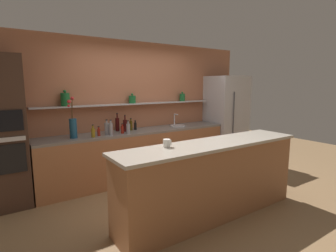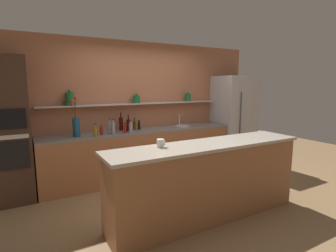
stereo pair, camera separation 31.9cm
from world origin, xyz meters
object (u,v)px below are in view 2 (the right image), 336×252
at_px(oven_tower, 7,131).
at_px(bottle_wine_5, 128,125).
at_px(bottle_spirit_6, 110,128).
at_px(bottle_sauce_10, 125,129).
at_px(refrigerator, 234,119).
at_px(bottle_sauce_9, 101,131).
at_px(bottle_spirit_4, 131,128).
at_px(bottle_wine_1, 121,124).
at_px(bottle_spirit_0, 113,128).
at_px(flower_vase, 76,125).
at_px(bottle_sauce_7, 114,129).
at_px(bottle_oil_3, 135,125).
at_px(sink_fixture, 182,125).
at_px(coffee_mug, 160,143).
at_px(bottle_oil_8, 95,131).
at_px(bottle_sauce_2, 139,125).

xyz_separation_m(oven_tower, bottle_wine_5, (1.92, 0.04, -0.06)).
bearing_deg(bottle_spirit_6, bottle_sauce_10, -10.54).
relative_size(refrigerator, bottle_sauce_9, 11.97).
bearing_deg(bottle_spirit_4, bottle_wine_1, 100.95).
bearing_deg(bottle_spirit_0, bottle_sauce_9, 165.75).
xyz_separation_m(flower_vase, bottle_spirit_6, (0.56, -0.01, -0.09)).
bearing_deg(bottle_sauce_10, bottle_sauce_7, 144.01).
bearing_deg(oven_tower, bottle_sauce_7, 0.16).
relative_size(refrigerator, bottle_spirit_0, 7.35).
height_order(flower_vase, bottle_oil_3, flower_vase).
relative_size(bottle_oil_3, bottle_wine_5, 0.76).
bearing_deg(sink_fixture, bottle_sauce_9, -176.11).
height_order(bottle_wine_5, coffee_mug, bottle_wine_5).
relative_size(refrigerator, coffee_mug, 17.95).
distance_m(bottle_spirit_0, bottle_spirit_6, 0.10).
relative_size(bottle_spirit_0, bottle_wine_5, 0.87).
bearing_deg(bottle_spirit_6, bottle_sauce_7, 31.31).
relative_size(sink_fixture, bottle_oil_8, 1.53).
relative_size(flower_vase, bottle_spirit_6, 2.53).
xyz_separation_m(bottle_spirit_4, bottle_sauce_10, (-0.08, 0.06, -0.02)).
bearing_deg(oven_tower, bottle_sauce_10, -3.51).
bearing_deg(oven_tower, bottle_spirit_0, -5.63).
distance_m(flower_vase, sink_fixture, 2.12).
distance_m(bottle_wine_1, bottle_oil_8, 0.65).
relative_size(flower_vase, bottle_sauce_9, 4.05).
height_order(bottle_wine_5, bottle_sauce_10, bottle_wine_5).
bearing_deg(bottle_oil_3, bottle_sauce_2, -2.51).
height_order(bottle_oil_3, bottle_sauce_7, bottle_oil_3).
xyz_separation_m(bottle_oil_3, bottle_sauce_10, (-0.27, -0.21, -0.02)).
bearing_deg(oven_tower, bottle_spirit_4, -5.10).
bearing_deg(bottle_oil_8, bottle_sauce_7, 24.03).
height_order(bottle_spirit_4, coffee_mug, bottle_spirit_4).
distance_m(flower_vase, bottle_wine_1, 0.88).
xyz_separation_m(refrigerator, coffee_mug, (-2.81, -1.72, 0.09)).
xyz_separation_m(bottle_oil_3, bottle_spirit_6, (-0.53, -0.16, 0.01)).
relative_size(bottle_sauce_9, bottle_sauce_10, 0.92).
bearing_deg(sink_fixture, bottle_spirit_4, -171.50).
height_order(refrigerator, oven_tower, oven_tower).
bearing_deg(bottle_wine_1, flower_vase, -166.09).
height_order(bottle_sauce_7, bottle_sauce_9, bottle_sauce_7).
distance_m(flower_vase, bottle_sauce_2, 1.20).
xyz_separation_m(bottle_oil_3, bottle_sauce_9, (-0.69, -0.20, -0.03)).
bearing_deg(bottle_oil_3, bottle_spirit_0, -153.12).
distance_m(bottle_wine_1, bottle_sauce_10, 0.28).
relative_size(bottle_spirit_4, bottle_wine_5, 0.75).
bearing_deg(bottle_sauce_9, bottle_wine_1, 30.66).
height_order(oven_tower, bottle_sauce_7, oven_tower).
relative_size(oven_tower, flower_vase, 3.29).
bearing_deg(flower_vase, bottle_wine_5, 5.39).
bearing_deg(flower_vase, bottle_wine_1, 13.91).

